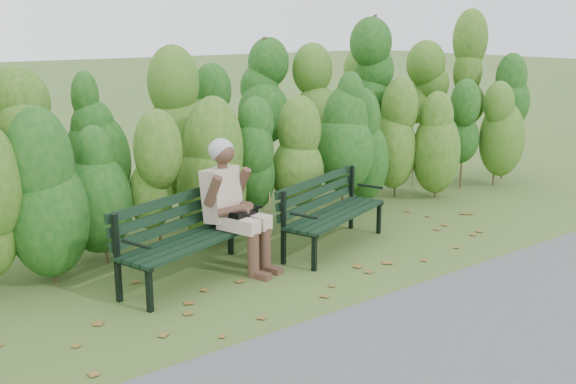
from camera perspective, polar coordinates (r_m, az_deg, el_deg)
ground at (r=6.88m, az=1.77°, el=-6.64°), size 80.00×80.00×0.00m
footpath at (r=5.49m, az=16.71°, el=-12.86°), size 60.00×2.50×0.01m
hedge_band at (r=8.05m, az=-6.54°, el=5.62°), size 11.04×1.67×2.42m
leaf_litter at (r=6.61m, az=-1.22°, el=-7.48°), size 5.89×2.27×0.01m
bench_left at (r=6.60m, az=-8.56°, el=-3.27°), size 1.72×1.01×0.82m
bench_right at (r=7.46m, az=3.44°, el=-1.27°), size 1.63×1.00×0.78m
seated_woman at (r=6.76m, az=-4.75°, el=-0.53°), size 0.61×0.87×1.33m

